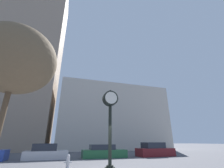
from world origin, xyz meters
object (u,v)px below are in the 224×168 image
at_px(street_clock, 110,111).
at_px(fire_hydrant_far, 68,161).
at_px(bare_tree, 17,60).
at_px(car_green, 104,152).
at_px(car_silver, 46,153).
at_px(car_maroon, 155,150).

bearing_deg(street_clock, fire_hydrant_far, 160.91).
height_order(street_clock, fire_hydrant_far, street_clock).
xyz_separation_m(fire_hydrant_far, bare_tree, (-3.05, -2.96, 4.93)).
xyz_separation_m(car_green, bare_tree, (-6.74, -8.80, 4.80)).
relative_size(fire_hydrant_far, bare_tree, 0.11).
relative_size(car_silver, fire_hydrant_far, 4.95).
bearing_deg(car_maroon, car_green, 175.87).
xyz_separation_m(car_silver, fire_hydrant_far, (1.86, -5.98, -0.16)).
bearing_deg(car_green, car_silver, 178.41).
xyz_separation_m(car_silver, car_maroon, (11.42, -0.34, 0.04)).
bearing_deg(bare_tree, fire_hydrant_far, 44.20).
xyz_separation_m(street_clock, car_silver, (-4.30, 6.83, -2.90)).
height_order(street_clock, car_green, street_clock).
bearing_deg(car_green, street_clock, -100.79).
height_order(car_maroon, bare_tree, bare_tree).
bearing_deg(car_green, bare_tree, -127.54).
bearing_deg(fire_hydrant_far, car_maroon, 30.55).
xyz_separation_m(street_clock, fire_hydrant_far, (-2.43, 0.84, -3.06)).
bearing_deg(street_clock, car_green, 79.32).
relative_size(street_clock, fire_hydrant_far, 6.26).
distance_m(street_clock, car_maroon, 10.05).
distance_m(car_maroon, bare_tree, 15.97).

